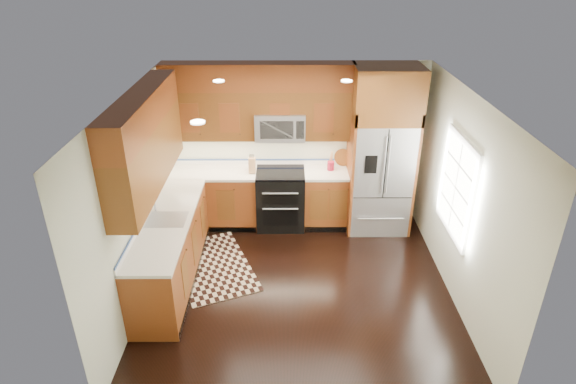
{
  "coord_description": "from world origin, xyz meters",
  "views": [
    {
      "loc": [
        -0.16,
        -5.18,
        4.06
      ],
      "look_at": [
        -0.13,
        0.6,
        1.13
      ],
      "focal_mm": 30.0,
      "sensor_mm": 36.0,
      "label": 1
    }
  ],
  "objects_px": {
    "range": "(281,199)",
    "utensil_crock": "(331,164)",
    "rug": "(214,266)",
    "knife_block": "(252,165)",
    "refrigerator": "(382,151)"
  },
  "relations": [
    {
      "from": "range",
      "to": "knife_block",
      "type": "bearing_deg",
      "value": 177.92
    },
    {
      "from": "rug",
      "to": "utensil_crock",
      "type": "distance_m",
      "value": 2.39
    },
    {
      "from": "range",
      "to": "refrigerator",
      "type": "bearing_deg",
      "value": -1.4
    },
    {
      "from": "rug",
      "to": "knife_block",
      "type": "height_order",
      "value": "knife_block"
    },
    {
      "from": "utensil_crock",
      "to": "rug",
      "type": "bearing_deg",
      "value": -144.06
    },
    {
      "from": "refrigerator",
      "to": "range",
      "type": "bearing_deg",
      "value": 178.6
    },
    {
      "from": "refrigerator",
      "to": "utensil_crock",
      "type": "relative_size",
      "value": 8.45
    },
    {
      "from": "rug",
      "to": "range",
      "type": "bearing_deg",
      "value": 29.15
    },
    {
      "from": "range",
      "to": "utensil_crock",
      "type": "height_order",
      "value": "utensil_crock"
    },
    {
      "from": "refrigerator",
      "to": "rug",
      "type": "distance_m",
      "value": 3.04
    },
    {
      "from": "range",
      "to": "utensil_crock",
      "type": "distance_m",
      "value": 0.98
    },
    {
      "from": "rug",
      "to": "knife_block",
      "type": "bearing_deg",
      "value": 44.9
    },
    {
      "from": "refrigerator",
      "to": "knife_block",
      "type": "xyz_separation_m",
      "value": [
        -1.99,
        0.05,
        -0.24
      ]
    },
    {
      "from": "range",
      "to": "utensil_crock",
      "type": "bearing_deg",
      "value": 6.2
    },
    {
      "from": "range",
      "to": "rug",
      "type": "distance_m",
      "value": 1.58
    }
  ]
}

